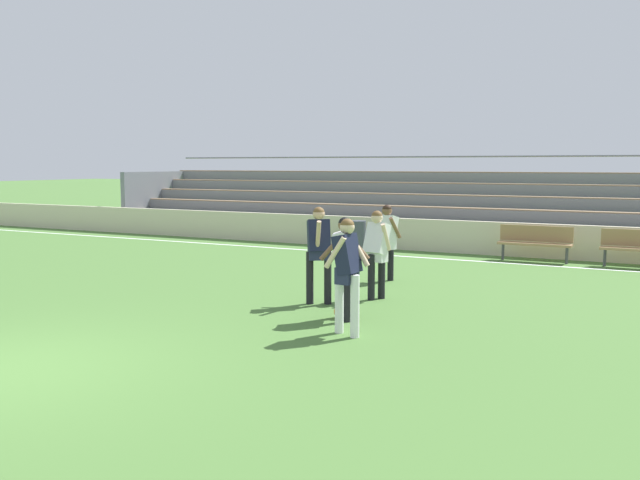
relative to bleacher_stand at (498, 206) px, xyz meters
The scene contains 11 objects.
field_line_sideline 4.73m from the bleacher_stand, 119.18° to the right, with size 44.00×0.12×0.01m, color white.
sideline_wall 3.53m from the bleacher_stand, 130.31° to the right, with size 48.00×0.16×0.90m, color beige.
bleacher_stand is the anchor object (origin of this frame).
bench_centre_sideline 3.82m from the bleacher_stand, 62.85° to the right, with size 1.80×0.40×0.90m.
trash_bin 4.67m from the bleacher_stand, 134.05° to the right, with size 0.45×0.45×0.84m, color #3D424C.
player_dark_on_ball 10.60m from the bleacher_stand, 93.66° to the right, with size 0.51×0.63×1.71m.
player_dark_deep_cover 12.37m from the bleacher_stand, 86.73° to the right, with size 0.55×0.46×1.69m.
player_white_pressing_high 7.89m from the bleacher_stand, 93.55° to the right, with size 0.59×0.47×1.62m.
player_white_overlapping 11.46m from the bleacher_stand, 88.78° to the right, with size 0.72×0.49×1.63m.
player_white_trailing_run 9.72m from the bleacher_stand, 89.65° to the right, with size 0.51×0.45×1.62m.
soccer_ball 11.48m from the bleacher_stand, 89.16° to the right, with size 0.22×0.22×0.22m, color orange.
Camera 1 is at (7.05, -5.26, 2.45)m, focal length 38.48 mm.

